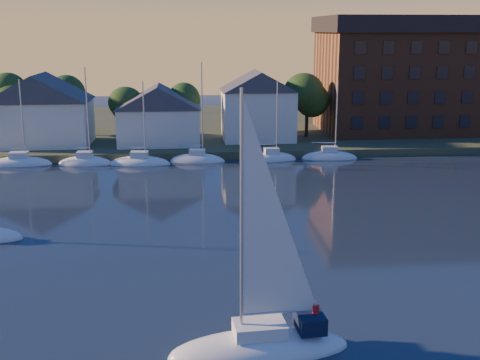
{
  "coord_description": "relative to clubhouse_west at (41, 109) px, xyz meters",
  "views": [
    {
      "loc": [
        -2.73,
        -26.07,
        16.33
      ],
      "look_at": [
        1.88,
        22.0,
        4.27
      ],
      "focal_mm": 45.0,
      "sensor_mm": 36.0,
      "label": 1
    }
  ],
  "objects": [
    {
      "name": "moored_fleet",
      "position": [
        10.0,
        -9.0,
        -5.83
      ],
      "size": [
        63.5,
        2.4,
        12.05
      ],
      "color": "silver",
      "rests_on": "ground"
    },
    {
      "name": "clubhouse_west",
      "position": [
        0.0,
        0.0,
        0.0
      ],
      "size": [
        13.65,
        9.45,
        9.64
      ],
      "color": "silver",
      "rests_on": "shoreline_land"
    },
    {
      "name": "shoreline_land",
      "position": [
        22.0,
        17.0,
        -5.93
      ],
      "size": [
        160.0,
        50.0,
        2.0
      ],
      "primitive_type": "cube",
      "color": "#384125",
      "rests_on": "ground"
    },
    {
      "name": "clubhouse_east",
      "position": [
        30.0,
        1.0,
        0.07
      ],
      "size": [
        10.5,
        8.4,
        9.8
      ],
      "color": "silver",
      "rests_on": "shoreline_land"
    },
    {
      "name": "clubhouse_centre",
      "position": [
        16.0,
        -1.0,
        -0.8
      ],
      "size": [
        11.55,
        8.4,
        8.08
      ],
      "color": "silver",
      "rests_on": "shoreline_land"
    },
    {
      "name": "wooden_dock",
      "position": [
        22.0,
        -6.0,
        -5.93
      ],
      "size": [
        120.0,
        3.0,
        1.0
      ],
      "primitive_type": "cube",
      "color": "brown",
      "rests_on": "ground"
    },
    {
      "name": "condo_block",
      "position": [
        56.0,
        6.95,
        3.86
      ],
      "size": [
        31.0,
        17.0,
        17.4
      ],
      "color": "brown",
      "rests_on": "shoreline_land"
    },
    {
      "name": "hero_sailboat",
      "position": [
        23.14,
        -55.95,
        -5.32
      ],
      "size": [
        9.78,
        3.74,
        14.84
      ],
      "rotation": [
        0.0,
        0.0,
        3.21
      ],
      "color": "silver",
      "rests_on": "ground"
    },
    {
      "name": "tree_line",
      "position": [
        24.0,
        5.0,
        1.24
      ],
      "size": [
        93.4,
        5.4,
        8.9
      ],
      "color": "#362418",
      "rests_on": "shoreline_land"
    }
  ]
}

